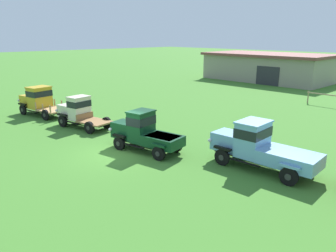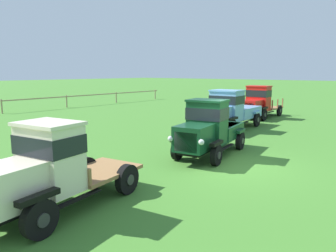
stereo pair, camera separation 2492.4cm
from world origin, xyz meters
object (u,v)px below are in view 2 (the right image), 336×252
at_px(vintage_truck_midrow_center, 209,129).
at_px(vintage_truck_back_of_row, 258,102).
at_px(vintage_truck_far_side, 229,110).
at_px(vintage_truck_second_in_line, 46,170).

distance_m(vintage_truck_midrow_center, vintage_truck_back_of_row, 11.69).
bearing_deg(vintage_truck_far_side, vintage_truck_midrow_center, -157.71).
distance_m(vintage_truck_second_in_line, vintage_truck_far_side, 13.15).
xyz_separation_m(vintage_truck_second_in_line, vintage_truck_far_side, (12.90, 2.56, 0.03)).
distance_m(vintage_truck_second_in_line, vintage_truck_midrow_center, 7.05).
height_order(vintage_truck_midrow_center, vintage_truck_far_side, vintage_truck_far_side).
bearing_deg(vintage_truck_second_in_line, vintage_truck_far_side, 11.22).
relative_size(vintage_truck_second_in_line, vintage_truck_midrow_center, 1.02).
distance_m(vintage_truck_midrow_center, vintage_truck_far_side, 6.33).
height_order(vintage_truck_midrow_center, vintage_truck_back_of_row, vintage_truck_back_of_row).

